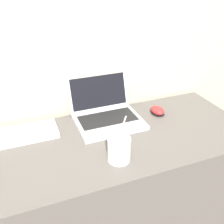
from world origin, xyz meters
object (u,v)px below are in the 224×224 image
Objects in this scene: laptop at (105,109)px; drink_cup at (119,149)px; external_keyboard at (10,137)px; computer_mouse at (158,111)px.

laptop is 0.34m from drink_cup.
laptop reaches higher than external_keyboard.
computer_mouse is (0.34, 0.28, -0.04)m from drink_cup.
external_keyboard is at bearing 141.94° from drink_cup.
laptop is at bearing 168.95° from computer_mouse.
drink_cup reaches higher than computer_mouse.
drink_cup is (-0.06, -0.33, -0.00)m from laptop.
drink_cup is at bearing -38.06° from external_keyboard.
laptop is at bearing 1.77° from external_keyboard.
drink_cup reaches higher than external_keyboard.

